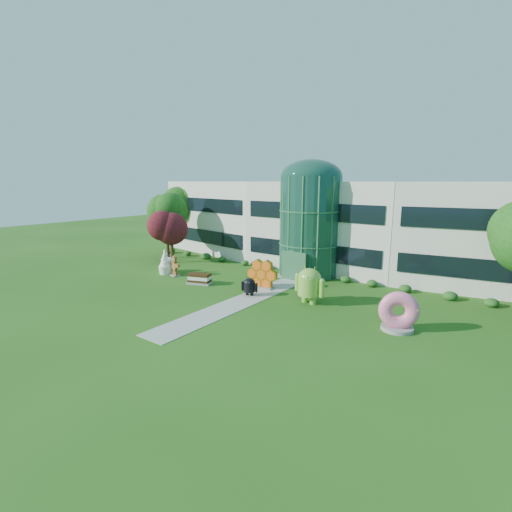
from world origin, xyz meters
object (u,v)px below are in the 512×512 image
Objects in this scene: android_green at (309,283)px; gingerbread at (175,266)px; android_black at (249,285)px; donut at (398,310)px.

android_green is 1.44× the size of gingerbread.
android_black is at bearing -155.46° from android_green.
android_green is at bearing 146.52° from donut.
donut reaches higher than android_black.
donut is at bearing -11.24° from android_black.
donut is at bearing -1.25° from android_green.
android_green is 1.85× the size of android_black.
donut is 22.08m from gingerbread.
android_green is at bearing 23.34° from gingerbread.
android_black is at bearing 157.04° from donut.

